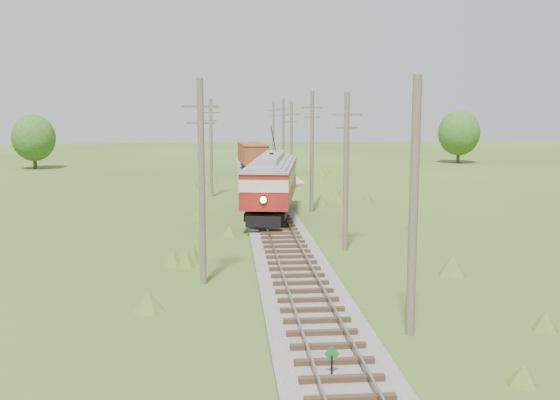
{
  "coord_description": "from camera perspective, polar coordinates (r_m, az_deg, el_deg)",
  "views": [
    {
      "loc": [
        -3.06,
        -15.07,
        7.68
      ],
      "look_at": [
        0.0,
        21.31,
        2.36
      ],
      "focal_mm": 40.0,
      "sensor_mm": 36.0,
      "label": 1
    }
  ],
  "objects": [
    {
      "name": "switch_marker",
      "position": [
        18.24,
        4.76,
        -14.48
      ],
      "size": [
        0.45,
        0.06,
        1.08
      ],
      "color": "black",
      "rests_on": "ground"
    },
    {
      "name": "utility_pole_r_4",
      "position": [
        59.48,
        1.05,
        5.06
      ],
      "size": [
        1.6,
        0.3,
        8.4
      ],
      "color": "brown",
      "rests_on": "ground"
    },
    {
      "name": "utility_pole_r_2",
      "position": [
        33.84,
        6.06,
        2.73
      ],
      "size": [
        1.6,
        0.3,
        8.6
      ],
      "color": "brown",
      "rests_on": "ground"
    },
    {
      "name": "tree_mid_a",
      "position": [
        86.81,
        -21.6,
        5.3
      ],
      "size": [
        5.46,
        5.46,
        7.03
      ],
      "color": "#38281C",
      "rests_on": "ground"
    },
    {
      "name": "utility_pole_r_1",
      "position": [
        21.25,
        12.11,
        -0.77
      ],
      "size": [
        0.3,
        0.3,
        8.8
      ],
      "color": "brown",
      "rests_on": "ground"
    },
    {
      "name": "utility_pole_r_6",
      "position": [
        85.36,
        -0.61,
        6.15
      ],
      "size": [
        1.6,
        0.3,
        8.7
      ],
      "color": "brown",
      "rests_on": "ground"
    },
    {
      "name": "utility_pole_r_3",
      "position": [
        46.6,
        2.93,
        4.53
      ],
      "size": [
        1.6,
        0.3,
        9.0
      ],
      "color": "brown",
      "rests_on": "ground"
    },
    {
      "name": "utility_pole_l_b",
      "position": [
        55.19,
        -6.32,
        4.87
      ],
      "size": [
        1.6,
        0.3,
        8.6
      ],
      "color": "brown",
      "rests_on": "ground"
    },
    {
      "name": "gondola",
      "position": [
        76.32,
        -2.51,
        4.16
      ],
      "size": [
        3.58,
        9.2,
        2.99
      ],
      "rotation": [
        0.0,
        0.0,
        0.07
      ],
      "color": "black",
      "rests_on": "ground"
    },
    {
      "name": "railbed_main",
      "position": [
        49.73,
        -1.23,
        -0.36
      ],
      "size": [
        3.6,
        96.0,
        0.57
      ],
      "color": "#605B54",
      "rests_on": "ground"
    },
    {
      "name": "tree_mid_b",
      "position": [
        93.2,
        16.06,
        5.92
      ],
      "size": [
        5.88,
        5.88,
        7.57
      ],
      "color": "#38281C",
      "rests_on": "ground"
    },
    {
      "name": "utility_pole_r_5",
      "position": [
        72.43,
        0.31,
        5.84
      ],
      "size": [
        1.6,
        0.3,
        8.9
      ],
      "color": "brown",
      "rests_on": "ground"
    },
    {
      "name": "utility_pole_l_a",
      "position": [
        27.27,
        -7.17,
        1.8
      ],
      "size": [
        1.6,
        0.3,
        9.0
      ],
      "color": "brown",
      "rests_on": "ground"
    },
    {
      "name": "gravel_pile",
      "position": [
        66.43,
        0.7,
        2.19
      ],
      "size": [
        3.62,
        3.84,
        1.32
      ],
      "color": "gray",
      "rests_on": "ground"
    },
    {
      "name": "streetcar",
      "position": [
        43.97,
        -0.79,
        1.87
      ],
      "size": [
        4.93,
        13.3,
        6.02
      ],
      "rotation": [
        0.0,
        0.0,
        -0.15
      ],
      "color": "black",
      "rests_on": "ground"
    }
  ]
}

